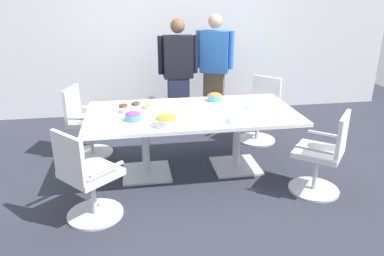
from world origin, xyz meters
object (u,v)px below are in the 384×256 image
at_px(conference_table, 192,122).
at_px(snack_bowl_candy_mix, 133,116).
at_px(office_chair_2, 323,158).
at_px(snack_bowl_pretzels, 215,97).
at_px(office_chair_3, 260,113).
at_px(donut_platter, 134,108).
at_px(person_standing_0, 178,73).
at_px(person_standing_1, 214,67).
at_px(office_chair_0, 86,125).
at_px(napkin_pile, 237,119).
at_px(plate_stack, 253,106).
at_px(snack_bowl_chips_orange, 167,120).
at_px(office_chair_1, 87,180).

height_order(conference_table, snack_bowl_candy_mix, snack_bowl_candy_mix).
distance_m(office_chair_2, snack_bowl_pretzels, 1.51).
height_order(office_chair_3, donut_platter, office_chair_3).
height_order(person_standing_0, person_standing_1, person_standing_1).
xyz_separation_m(office_chair_0, napkin_pile, (1.70, -1.12, 0.38)).
bearing_deg(conference_table, plate_stack, 3.91).
height_order(person_standing_1, snack_bowl_chips_orange, person_standing_1).
distance_m(snack_bowl_candy_mix, napkin_pile, 1.11).
height_order(office_chair_3, person_standing_1, person_standing_1).
bearing_deg(plate_stack, office_chair_3, 63.64).
xyz_separation_m(office_chair_1, office_chair_2, (2.41, 0.10, 0.00)).
distance_m(office_chair_2, person_standing_1, 2.60).
distance_m(office_chair_0, office_chair_1, 1.54).
distance_m(office_chair_0, person_standing_0, 1.65).
bearing_deg(person_standing_1, snack_bowl_pretzels, 100.16).
relative_size(office_chair_2, snack_bowl_pretzels, 4.84).
bearing_deg(snack_bowl_pretzels, person_standing_1, 77.65).
bearing_deg(napkin_pile, person_standing_0, 100.51).
bearing_deg(office_chair_1, napkin_pile, 63.47).
distance_m(person_standing_0, plate_stack, 1.67).
xyz_separation_m(office_chair_1, snack_bowl_chips_orange, (0.80, 0.41, 0.40)).
xyz_separation_m(person_standing_1, donut_platter, (-1.31, -1.54, -0.14)).
bearing_deg(snack_bowl_chips_orange, person_standing_0, 79.18).
relative_size(office_chair_3, snack_bowl_pretzels, 4.84).
height_order(snack_bowl_pretzels, donut_platter, snack_bowl_pretzels).
xyz_separation_m(donut_platter, plate_stack, (1.41, -0.15, -0.00)).
xyz_separation_m(conference_table, napkin_pile, (0.41, -0.42, 0.16)).
height_order(office_chair_0, office_chair_3, same).
bearing_deg(office_chair_3, snack_bowl_candy_mix, 76.95).
distance_m(office_chair_2, snack_bowl_candy_mix, 2.06).
relative_size(office_chair_3, person_standing_0, 0.54).
relative_size(person_standing_0, snack_bowl_pretzels, 8.94).
height_order(snack_bowl_candy_mix, plate_stack, snack_bowl_candy_mix).
xyz_separation_m(office_chair_3, snack_bowl_pretzels, (-0.77, -0.42, 0.39)).
distance_m(person_standing_1, snack_bowl_candy_mix, 2.34).
relative_size(office_chair_0, office_chair_3, 1.00).
xyz_separation_m(snack_bowl_candy_mix, snack_bowl_pretzels, (1.03, 0.58, 0.00)).
height_order(person_standing_0, snack_bowl_chips_orange, person_standing_0).
xyz_separation_m(office_chair_0, snack_bowl_pretzels, (1.65, -0.31, 0.39)).
bearing_deg(napkin_pile, snack_bowl_pretzels, 93.73).
xyz_separation_m(office_chair_0, snack_bowl_candy_mix, (0.62, -0.89, 0.39)).
height_order(person_standing_1, napkin_pile, person_standing_1).
height_order(conference_table, napkin_pile, napkin_pile).
bearing_deg(snack_bowl_candy_mix, office_chair_1, -125.43).
height_order(snack_bowl_pretzels, napkin_pile, snack_bowl_pretzels).
bearing_deg(donut_platter, conference_table, -16.88).
bearing_deg(plate_stack, snack_bowl_candy_mix, -170.69).
relative_size(office_chair_0, snack_bowl_chips_orange, 3.54).
distance_m(conference_table, office_chair_1, 1.42).
bearing_deg(snack_bowl_candy_mix, office_chair_0, 125.03).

